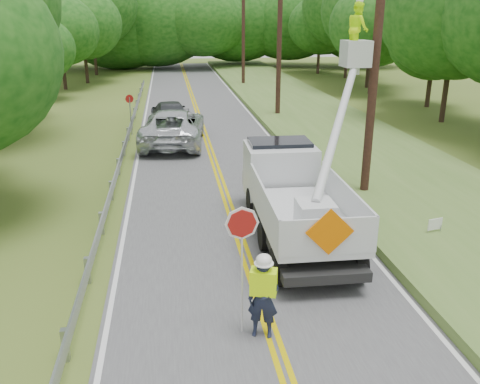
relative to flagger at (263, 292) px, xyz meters
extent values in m
plane|color=#43561F|center=(0.21, -1.25, -1.03)|extent=(140.00, 140.00, 0.00)
cube|color=#49494B|center=(0.21, 12.75, -1.02)|extent=(7.20, 96.00, 0.02)
cube|color=#D0B400|center=(0.11, 12.75, -1.00)|extent=(0.12, 96.00, 0.00)
cube|color=#D0B400|center=(0.31, 12.75, -1.00)|extent=(0.12, 96.00, 0.00)
cube|color=silver|center=(-3.24, 12.75, -1.00)|extent=(0.12, 96.00, 0.00)
cube|color=silver|center=(3.66, 12.75, -1.00)|extent=(0.12, 96.00, 0.00)
cube|color=#95999D|center=(-3.89, -0.25, -0.68)|extent=(0.12, 0.14, 0.70)
cube|color=#95999D|center=(-3.89, 2.75, -0.68)|extent=(0.12, 0.14, 0.70)
cube|color=#95999D|center=(-3.89, 5.75, -0.68)|extent=(0.12, 0.14, 0.70)
cube|color=#95999D|center=(-3.89, 8.75, -0.68)|extent=(0.12, 0.14, 0.70)
cube|color=#95999D|center=(-3.89, 11.75, -0.68)|extent=(0.12, 0.14, 0.70)
cube|color=#95999D|center=(-3.89, 14.75, -0.68)|extent=(0.12, 0.14, 0.70)
cube|color=#95999D|center=(-3.89, 17.75, -0.68)|extent=(0.12, 0.14, 0.70)
cube|color=#95999D|center=(-3.89, 20.75, -0.68)|extent=(0.12, 0.14, 0.70)
cube|color=#95999D|center=(-3.89, 23.75, -0.68)|extent=(0.12, 0.14, 0.70)
cube|color=#95999D|center=(-3.89, 26.75, -0.68)|extent=(0.12, 0.14, 0.70)
cube|color=#95999D|center=(-3.89, 29.75, -0.68)|extent=(0.12, 0.14, 0.70)
cube|color=#95999D|center=(-3.89, 32.75, -0.68)|extent=(0.12, 0.14, 0.70)
cube|color=#95999D|center=(-3.89, 35.75, -0.68)|extent=(0.12, 0.14, 0.70)
cube|color=#95999D|center=(-3.79, 13.75, -0.43)|extent=(0.05, 48.00, 0.34)
cylinder|color=black|center=(5.21, 7.75, 3.97)|extent=(0.30, 0.30, 10.00)
cylinder|color=black|center=(5.21, 22.75, 3.97)|extent=(0.30, 0.30, 10.00)
cylinder|color=black|center=(5.21, 37.75, 3.97)|extent=(0.30, 0.30, 10.00)
cube|color=#4C6F2B|center=(7.31, 12.75, -0.88)|extent=(7.00, 96.00, 0.30)
cylinder|color=#332319|center=(-11.52, 23.99, 0.28)|extent=(0.32, 0.32, 2.61)
cylinder|color=#332319|center=(-11.03, 31.96, 0.10)|extent=(0.32, 0.32, 2.25)
ellipsoid|color=#0F410E|center=(-11.03, 31.96, 2.85)|extent=(5.25, 5.25, 4.62)
cylinder|color=#332319|center=(-10.64, 37.93, 0.42)|extent=(0.32, 0.32, 2.88)
ellipsoid|color=#0F410E|center=(-10.64, 37.93, 3.94)|extent=(6.73, 6.73, 5.92)
cylinder|color=#332319|center=(-9.30, 42.00, 0.55)|extent=(0.32, 0.32, 3.15)
ellipsoid|color=#0F410E|center=(-9.30, 42.00, 4.40)|extent=(7.35, 7.35, 6.47)
cylinder|color=#332319|center=(-9.30, 48.82, 1.07)|extent=(0.32, 0.32, 4.19)
ellipsoid|color=#0F410E|center=(-9.30, 48.82, 6.19)|extent=(9.78, 9.78, 8.60)
cylinder|color=#332319|center=(14.98, 20.00, 0.83)|extent=(0.32, 0.32, 3.70)
ellipsoid|color=#0F410E|center=(14.98, 20.00, 5.36)|extent=(8.64, 8.64, 7.61)
cylinder|color=#332319|center=(16.67, 25.11, 0.34)|extent=(0.32, 0.32, 2.73)
ellipsoid|color=#0F410E|center=(16.67, 25.11, 3.68)|extent=(6.37, 6.37, 5.61)
cylinder|color=#332319|center=(15.00, 31.74, 0.56)|extent=(0.32, 0.32, 3.16)
ellipsoid|color=#0F410E|center=(15.00, 31.74, 4.42)|extent=(7.38, 7.38, 6.50)
cylinder|color=#332319|center=(16.16, 35.33, 0.89)|extent=(0.32, 0.32, 3.83)
ellipsoid|color=#0F410E|center=(16.16, 35.33, 5.57)|extent=(8.94, 8.94, 7.87)
cylinder|color=#332319|center=(16.62, 42.44, 1.02)|extent=(0.32, 0.32, 4.09)
ellipsoid|color=#0F410E|center=(16.62, 42.44, 6.02)|extent=(9.54, 9.54, 8.40)
cylinder|color=#332319|center=(14.97, 46.83, 0.46)|extent=(0.32, 0.32, 2.98)
ellipsoid|color=#0F410E|center=(14.97, 46.83, 4.10)|extent=(6.94, 6.94, 6.11)
ellipsoid|color=#0F410E|center=(-16.82, 56.69, 4.47)|extent=(11.51, 8.63, 8.63)
ellipsoid|color=#0F410E|center=(-11.93, 56.03, 4.47)|extent=(11.62, 8.71, 8.71)
ellipsoid|color=#0F410E|center=(-7.11, 55.16, 4.47)|extent=(14.86, 11.14, 11.14)
ellipsoid|color=#0F410E|center=(-2.77, 54.90, 4.47)|extent=(14.07, 10.55, 10.55)
ellipsoid|color=#0F410E|center=(2.67, 53.15, 4.47)|extent=(10.78, 8.09, 8.09)
ellipsoid|color=#0F410E|center=(7.28, 56.55, 4.47)|extent=(13.28, 9.96, 9.96)
ellipsoid|color=#0F410E|center=(13.73, 55.73, 4.47)|extent=(12.80, 9.60, 9.60)
ellipsoid|color=#0F410E|center=(17.65, 54.84, 4.47)|extent=(10.99, 8.24, 8.24)
ellipsoid|color=#0F410E|center=(22.35, 52.82, 4.47)|extent=(12.96, 9.72, 9.72)
imported|color=#191E33|center=(0.01, -0.01, -0.14)|extent=(0.73, 0.59, 1.73)
cube|color=#C6FF06|center=(0.01, -0.01, 0.25)|extent=(0.60, 0.47, 0.52)
ellipsoid|color=white|center=(0.01, -0.01, 0.73)|extent=(0.32, 0.32, 0.26)
cylinder|color=#B7B7B7|center=(-0.40, 0.18, 0.20)|extent=(0.04, 0.04, 2.42)
cylinder|color=maroon|center=(-0.40, 0.18, 1.47)|extent=(0.69, 0.09, 0.69)
cylinder|color=black|center=(0.77, 1.98, -0.53)|extent=(0.32, 0.96, 0.96)
cylinder|color=black|center=(2.76, 1.93, -0.53)|extent=(0.32, 0.96, 0.96)
cylinder|color=black|center=(0.81, 3.97, -0.53)|extent=(0.32, 0.96, 0.96)
cylinder|color=black|center=(2.81, 3.93, -0.53)|extent=(0.32, 0.96, 0.96)
cylinder|color=black|center=(0.87, 6.47, -0.53)|extent=(0.32, 0.96, 0.96)
cylinder|color=black|center=(2.86, 6.42, -0.53)|extent=(0.32, 0.96, 0.96)
cube|color=black|center=(1.82, 4.25, -0.46)|extent=(2.24, 6.43, 0.25)
cube|color=silver|center=(1.80, 3.55, 0.04)|extent=(2.40, 4.64, 0.22)
cube|color=silver|center=(0.67, 3.58, 0.54)|extent=(0.16, 4.59, 0.90)
cube|color=silver|center=(2.93, 3.53, 0.54)|extent=(0.16, 4.59, 0.90)
cube|color=silver|center=(1.75, 1.28, 0.54)|extent=(2.30, 0.11, 0.90)
cube|color=silver|center=(1.88, 6.94, 0.34)|extent=(2.29, 1.95, 1.80)
cube|color=black|center=(1.88, 7.14, 0.99)|extent=(2.02, 1.34, 0.75)
cube|color=silver|center=(1.78, 2.45, 0.54)|extent=(0.92, 0.92, 0.80)
cube|color=silver|center=(4.51, 7.75, 4.07)|extent=(0.85, 0.85, 0.85)
imported|color=#C6FF06|center=(4.51, 7.75, 4.86)|extent=(0.62, 0.80, 1.65)
cube|color=#E56800|center=(1.75, 1.21, 0.69)|extent=(1.13, 0.07, 1.13)
imported|color=silver|center=(-1.52, 16.68, -0.11)|extent=(3.60, 6.69, 1.79)
imported|color=#34373B|center=(-1.65, 21.38, -0.29)|extent=(2.44, 5.09, 1.43)
cylinder|color=#95999D|center=(-3.79, 19.13, 0.01)|extent=(0.06, 0.06, 2.08)
cylinder|color=maroon|center=(-3.79, 19.13, 0.96)|extent=(0.44, 0.22, 0.47)
cube|color=white|center=(5.85, 3.85, -0.49)|extent=(0.48, 0.13, 0.34)
cylinder|color=#95999D|center=(5.65, 3.85, -0.78)|extent=(0.02, 0.02, 0.49)
cylinder|color=#95999D|center=(6.05, 3.85, -0.78)|extent=(0.02, 0.02, 0.49)
camera|label=1|loc=(-1.71, -8.75, 5.33)|focal=37.69mm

